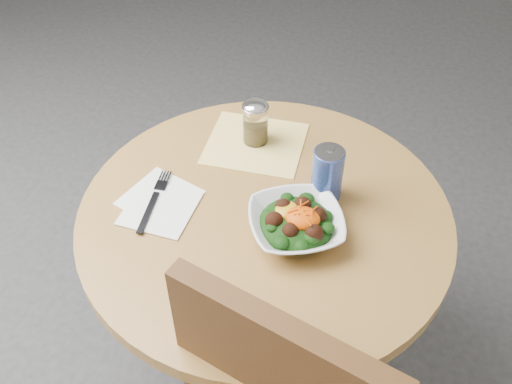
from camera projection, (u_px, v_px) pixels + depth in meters
ground at (262, 366)px, 1.89m from camera, size 6.00×6.00×0.00m
table at (264, 262)px, 1.51m from camera, size 0.90×0.90×0.75m
cloth_napkin at (255, 143)px, 1.55m from camera, size 0.26×0.24×0.00m
paper_napkins at (160, 203)px, 1.38m from camera, size 0.21×0.23×0.00m
salad_bowl at (296, 223)px, 1.30m from camera, size 0.28×0.28×0.08m
fork at (155, 199)px, 1.39m from camera, size 0.03×0.22×0.00m
spice_shaker at (255, 122)px, 1.51m from camera, size 0.07×0.07×0.13m
beverage_can at (327, 174)px, 1.36m from camera, size 0.08×0.08×0.14m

